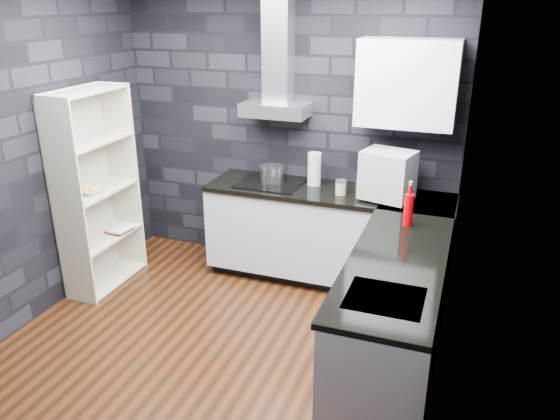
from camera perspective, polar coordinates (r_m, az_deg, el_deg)
The scene contains 27 objects.
ground at distance 4.37m, azimuth -6.54°, elevation -13.80°, with size 3.20×3.20×0.00m, color #3A1C0D.
wall_back at distance 5.20m, azimuth 0.82°, elevation 8.53°, with size 3.20×0.05×2.70m, color black.
wall_front at distance 2.55m, azimuth -24.32°, elevation -7.68°, with size 3.20×0.05×2.70m, color black.
wall_left at distance 4.71m, azimuth -25.36°, elevation 5.09°, with size 0.05×3.20×2.70m, color black.
wall_right at distance 3.37m, azimuth 18.05°, elevation 0.22°, with size 0.05×3.20×2.70m, color black.
toekick_back at distance 5.26m, azimuth 4.89°, elevation -6.54°, with size 2.18×0.50×0.10m, color black.
toekick_right at distance 4.10m, azimuth 11.87°, elevation -15.98°, with size 0.50×1.78×0.10m, color black.
counter_back_cab at distance 5.04m, azimuth 4.92°, elevation -2.41°, with size 2.20×0.60×0.76m, color #B9B9BE.
counter_right_cab at distance 3.86m, azimuth 11.76°, elevation -10.79°, with size 0.60×1.80×0.76m, color #B9B9BE.
counter_back_top at distance 4.88m, azimuth 5.04°, elevation 1.84°, with size 2.20×0.62×0.04m, color black.
counter_right_top at distance 3.67m, azimuth 12.07°, elevation -5.46°, with size 0.62×1.80×0.04m, color black.
counter_corner_top at distance 4.77m, azimuth 14.38°, elevation 0.73°, with size 0.62×0.62×0.04m, color black.
hood_body at distance 5.00m, azimuth -0.47°, elevation 10.46°, with size 0.60×0.34×0.12m, color silver.
hood_chimney at distance 4.99m, azimuth -0.19°, elevation 16.36°, with size 0.24×0.20×0.90m, color silver.
upper_cabinet at distance 4.67m, azimuth 13.18°, elevation 12.76°, with size 0.80×0.35×0.70m, color silver.
cooktop at distance 5.04m, azimuth -0.96°, elevation 2.88°, with size 0.58×0.50×0.01m, color black.
sink_rim at distance 3.22m, azimuth 10.90°, elevation -9.08°, with size 0.44×0.40×0.01m, color silver.
pot at distance 5.06m, azimuth -0.85°, elevation 3.75°, with size 0.21×0.21×0.13m, color silver.
glass_vase at distance 4.97m, azimuth 3.61°, elevation 4.29°, with size 0.12×0.12×0.30m, color silver.
storage_jar at distance 4.77m, azimuth 6.37°, elevation 2.29°, with size 0.09×0.09×0.11m, color tan.
utensil_crock at distance 4.82m, azimuth 8.41°, elevation 2.51°, with size 0.10×0.10×0.13m, color silver.
appliance_garage at distance 4.63m, azimuth 11.20°, elevation 3.62°, with size 0.41×0.32×0.41m, color #A1A4A8.
red_bottle at distance 4.18m, azimuth 13.27°, elevation 0.01°, with size 0.07×0.07×0.25m, color #A90006.
bookshelf at distance 5.10m, azimuth -18.59°, elevation 1.87°, with size 0.34×0.80×1.80m, color beige.
fruit_bowl at distance 5.03m, azimuth -19.20°, elevation 1.97°, with size 0.23×0.23×0.06m, color silver.
book_red at distance 5.35m, azimuth -17.18°, elevation -0.80°, with size 0.17×0.02×0.23m, color #930E07.
book_second at distance 5.31m, azimuth -17.00°, elevation -0.71°, with size 0.16×0.02×0.23m, color #B2B2B2.
Camera 1 is at (1.67, -3.17, 2.51)m, focal length 35.00 mm.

